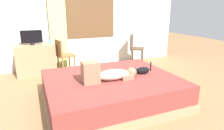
{
  "coord_description": "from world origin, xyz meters",
  "views": [
    {
      "loc": [
        -1.1,
        -2.79,
        1.57
      ],
      "look_at": [
        0.2,
        0.29,
        0.6
      ],
      "focal_mm": 30.97,
      "sensor_mm": 36.0,
      "label": 1
    }
  ],
  "objects_px": {
    "chair_by_desk": "(63,54)",
    "chair_spare": "(135,47)",
    "cup": "(50,42)",
    "bed": "(111,89)",
    "desk": "(36,60)",
    "tv_monitor": "(32,37)",
    "person_lying": "(107,74)",
    "cat": "(142,70)"
  },
  "relations": [
    {
      "from": "bed",
      "to": "cat",
      "type": "bearing_deg",
      "value": -6.43
    },
    {
      "from": "cat",
      "to": "chair_spare",
      "type": "distance_m",
      "value": 2.28
    },
    {
      "from": "desk",
      "to": "tv_monitor",
      "type": "bearing_deg",
      "value": 180.0
    },
    {
      "from": "tv_monitor",
      "to": "chair_by_desk",
      "type": "distance_m",
      "value": 0.82
    },
    {
      "from": "cat",
      "to": "bed",
      "type": "bearing_deg",
      "value": 173.57
    },
    {
      "from": "desk",
      "to": "chair_spare",
      "type": "distance_m",
      "value": 2.71
    },
    {
      "from": "person_lying",
      "to": "cat",
      "type": "bearing_deg",
      "value": 4.9
    },
    {
      "from": "bed",
      "to": "chair_spare",
      "type": "distance_m",
      "value": 2.55
    },
    {
      "from": "bed",
      "to": "tv_monitor",
      "type": "xyz_separation_m",
      "value": [
        -1.18,
        2.07,
        0.7
      ]
    },
    {
      "from": "bed",
      "to": "chair_spare",
      "type": "xyz_separation_m",
      "value": [
        1.58,
        1.98,
        0.29
      ]
    },
    {
      "from": "cup",
      "to": "chair_spare",
      "type": "bearing_deg",
      "value": -4.79
    },
    {
      "from": "bed",
      "to": "tv_monitor",
      "type": "height_order",
      "value": "tv_monitor"
    },
    {
      "from": "person_lying",
      "to": "chair_spare",
      "type": "relative_size",
      "value": 1.09
    },
    {
      "from": "bed",
      "to": "tv_monitor",
      "type": "bearing_deg",
      "value": 119.61
    },
    {
      "from": "tv_monitor",
      "to": "bed",
      "type": "bearing_deg",
      "value": -60.39
    },
    {
      "from": "desk",
      "to": "cup",
      "type": "height_order",
      "value": "cup"
    },
    {
      "from": "tv_monitor",
      "to": "chair_spare",
      "type": "xyz_separation_m",
      "value": [
        2.75,
        -0.09,
        -0.41
      ]
    },
    {
      "from": "person_lying",
      "to": "tv_monitor",
      "type": "bearing_deg",
      "value": 115.8
    },
    {
      "from": "chair_spare",
      "to": "cat",
      "type": "bearing_deg",
      "value": -116.28
    },
    {
      "from": "desk",
      "to": "chair_spare",
      "type": "xyz_separation_m",
      "value": [
        2.71,
        -0.09,
        0.14
      ]
    },
    {
      "from": "chair_spare",
      "to": "bed",
      "type": "bearing_deg",
      "value": -128.5
    },
    {
      "from": "chair_by_desk",
      "to": "person_lying",
      "type": "bearing_deg",
      "value": -78.69
    },
    {
      "from": "cup",
      "to": "chair_by_desk",
      "type": "height_order",
      "value": "chair_by_desk"
    },
    {
      "from": "bed",
      "to": "desk",
      "type": "height_order",
      "value": "desk"
    },
    {
      "from": "person_lying",
      "to": "chair_spare",
      "type": "height_order",
      "value": "chair_spare"
    },
    {
      "from": "desk",
      "to": "tv_monitor",
      "type": "relative_size",
      "value": 1.87
    },
    {
      "from": "cup",
      "to": "tv_monitor",
      "type": "bearing_deg",
      "value": -165.46
    },
    {
      "from": "cup",
      "to": "chair_by_desk",
      "type": "relative_size",
      "value": 0.1
    },
    {
      "from": "cat",
      "to": "chair_by_desk",
      "type": "bearing_deg",
      "value": 119.39
    },
    {
      "from": "person_lying",
      "to": "cat",
      "type": "relative_size",
      "value": 2.63
    },
    {
      "from": "tv_monitor",
      "to": "chair_by_desk",
      "type": "bearing_deg",
      "value": -18.62
    },
    {
      "from": "cat",
      "to": "desk",
      "type": "xyz_separation_m",
      "value": [
        -1.7,
        2.14,
        -0.14
      ]
    },
    {
      "from": "person_lying",
      "to": "desk",
      "type": "bearing_deg",
      "value": 114.89
    },
    {
      "from": "person_lying",
      "to": "tv_monitor",
      "type": "xyz_separation_m",
      "value": [
        -1.06,
        2.19,
        0.36
      ]
    },
    {
      "from": "chair_by_desk",
      "to": "chair_spare",
      "type": "distance_m",
      "value": 2.09
    },
    {
      "from": "bed",
      "to": "cup",
      "type": "height_order",
      "value": "cup"
    },
    {
      "from": "chair_spare",
      "to": "chair_by_desk",
      "type": "bearing_deg",
      "value": -176.33
    },
    {
      "from": "tv_monitor",
      "to": "cup",
      "type": "xyz_separation_m",
      "value": [
        0.41,
        0.11,
        -0.14
      ]
    },
    {
      "from": "chair_spare",
      "to": "tv_monitor",
      "type": "bearing_deg",
      "value": 178.11
    },
    {
      "from": "cup",
      "to": "chair_spare",
      "type": "relative_size",
      "value": 0.1
    },
    {
      "from": "person_lying",
      "to": "tv_monitor",
      "type": "height_order",
      "value": "tv_monitor"
    },
    {
      "from": "person_lying",
      "to": "cup",
      "type": "distance_m",
      "value": 2.4
    }
  ]
}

